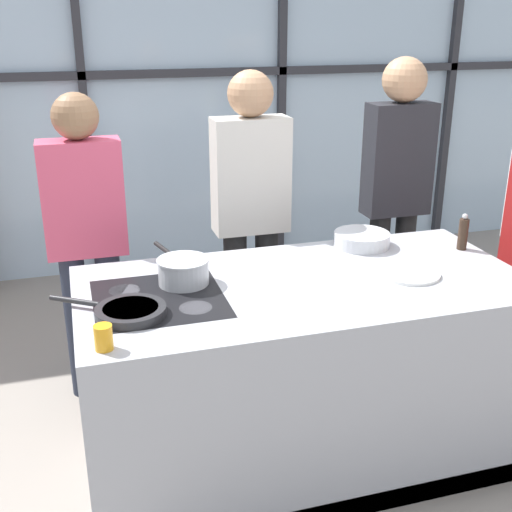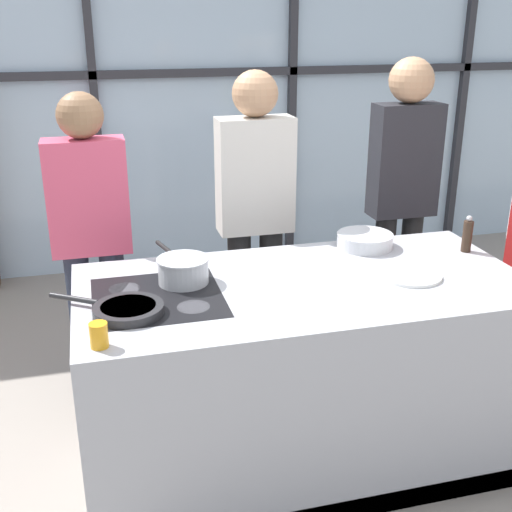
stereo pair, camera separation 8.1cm
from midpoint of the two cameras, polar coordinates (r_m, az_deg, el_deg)
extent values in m
plane|color=gray|center=(3.20, 3.14, -17.00)|extent=(18.00, 18.00, 0.00)
cube|color=silver|center=(5.14, -6.76, 14.34)|extent=(6.40, 0.04, 2.80)
cube|color=#2D2D33|center=(5.08, -6.72, 15.86)|extent=(6.40, 0.06, 0.06)
cube|color=#2D2D33|center=(5.02, -15.56, 13.60)|extent=(0.06, 0.06, 2.80)
cube|color=#2D2D33|center=(5.28, 1.85, 14.64)|extent=(0.06, 0.06, 2.80)
cube|color=#2D2D33|center=(5.94, 16.55, 14.51)|extent=(0.06, 0.06, 2.80)
cube|color=#A8AAB2|center=(2.95, 3.31, -10.19)|extent=(1.93, 0.93, 0.88)
cube|color=black|center=(2.62, -9.48, -3.87)|extent=(0.52, 0.52, 0.01)
cube|color=black|center=(2.85, 6.38, -21.42)|extent=(1.89, 0.03, 0.10)
cylinder|color=#38383D|center=(2.50, -11.95, -5.28)|extent=(0.13, 0.13, 0.01)
cylinder|color=#38383D|center=(2.53, -6.30, -4.66)|extent=(0.13, 0.13, 0.01)
cylinder|color=#38383D|center=(2.73, -12.43, -3.06)|extent=(0.13, 0.13, 0.01)
cylinder|color=#38383D|center=(2.75, -7.26, -2.51)|extent=(0.13, 0.13, 0.01)
cylinder|color=#232838|center=(3.57, -13.27, -5.69)|extent=(0.13, 0.13, 0.81)
cylinder|color=#232838|center=(3.57, -16.15, -5.98)|extent=(0.13, 0.13, 0.81)
cube|color=#DB4C6B|center=(3.32, -15.79, 4.95)|extent=(0.40, 0.18, 0.58)
sphere|color=#8C6647|center=(3.24, -16.49, 11.83)|extent=(0.23, 0.23, 0.23)
cylinder|color=black|center=(3.69, 0.28, -3.85)|extent=(0.13, 0.13, 0.85)
cylinder|color=black|center=(3.65, -2.45, -4.18)|extent=(0.13, 0.13, 0.85)
cube|color=beige|center=(3.43, -1.16, 7.16)|extent=(0.40, 0.18, 0.61)
sphere|color=tan|center=(3.35, -1.21, 14.23)|extent=(0.24, 0.24, 0.24)
cylinder|color=black|center=(4.00, 12.22, -2.14)|extent=(0.12, 0.12, 0.87)
cylinder|color=black|center=(3.92, 10.03, -2.43)|extent=(0.12, 0.12, 0.87)
cube|color=#232328|center=(3.74, 11.93, 8.39)|extent=(0.38, 0.17, 0.63)
sphere|color=tan|center=(3.67, 12.45, 15.06)|extent=(0.24, 0.24, 0.24)
cylinder|color=#232326|center=(2.49, -11.99, -4.84)|extent=(0.27, 0.27, 0.03)
cylinder|color=#B26B2D|center=(2.49, -12.01, -4.56)|extent=(0.21, 0.21, 0.01)
cylinder|color=#232326|center=(2.61, -16.68, -3.86)|extent=(0.19, 0.14, 0.02)
cylinder|color=silver|center=(2.73, -7.31, -1.37)|extent=(0.21, 0.21, 0.11)
cylinder|color=silver|center=(2.71, -7.36, -0.37)|extent=(0.22, 0.22, 0.01)
cylinder|color=black|center=(2.89, -8.97, 0.58)|extent=(0.07, 0.19, 0.02)
cylinder|color=white|center=(2.88, 12.67, -1.51)|extent=(0.27, 0.27, 0.01)
cylinder|color=silver|center=(3.19, 8.67, 1.48)|extent=(0.27, 0.27, 0.07)
cylinder|color=#4C4C51|center=(3.18, 8.69, 1.95)|extent=(0.22, 0.22, 0.01)
cylinder|color=#332319|center=(3.24, 17.25, 1.86)|extent=(0.05, 0.05, 0.15)
sphere|color=#B2B2B7|center=(3.22, 17.41, 3.37)|extent=(0.03, 0.03, 0.03)
cylinder|color=orange|center=(2.26, -14.40, -7.04)|extent=(0.06, 0.06, 0.09)
camera|label=1|loc=(0.04, -90.84, -0.32)|focal=45.00mm
camera|label=2|loc=(0.04, 89.16, 0.32)|focal=45.00mm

